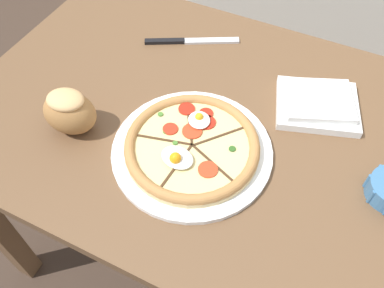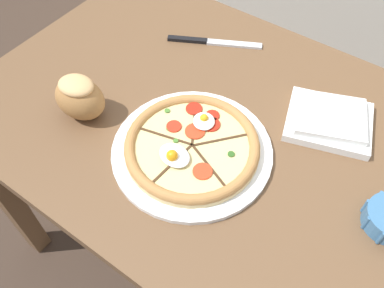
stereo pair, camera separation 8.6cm
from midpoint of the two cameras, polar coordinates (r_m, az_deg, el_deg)
ground_plane at (r=1.58m, az=1.68°, el=-15.13°), size 12.00×12.00×0.00m
dining_table at (r=1.02m, az=2.52°, el=-1.40°), size 1.27×0.79×0.75m
pizza at (r=0.87m, az=-2.84°, el=-0.63°), size 0.35×0.35×0.05m
napkin_folded at (r=0.98m, az=14.86°, el=5.34°), size 0.23×0.21×0.04m
bread_piece_near at (r=0.94m, az=-19.39°, el=4.19°), size 0.13×0.11×0.11m
knife_main at (r=1.14m, az=-2.40°, el=14.14°), size 0.24×0.14×0.01m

